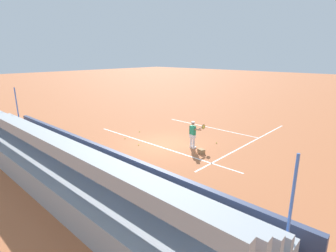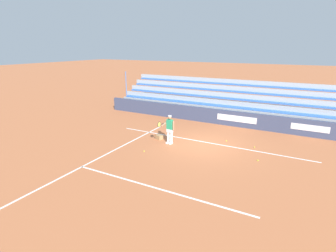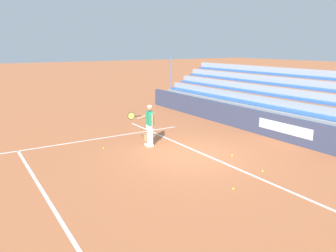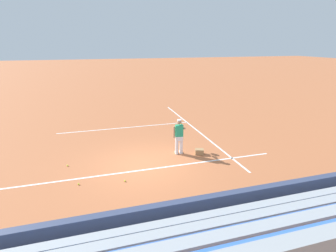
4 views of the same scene
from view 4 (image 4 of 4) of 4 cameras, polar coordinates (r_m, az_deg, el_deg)
The scene contains 11 objects.
ground_plane at distance 11.71m, azimuth -5.47°, elevation -8.39°, with size 160.00×160.00×0.00m, color #B7663D.
court_baseline_white at distance 11.26m, azimuth -4.96°, elevation -9.46°, with size 12.00×0.10×0.01m, color white.
court_sideline_white at distance 16.38m, azimuth 5.96°, elevation -0.64°, with size 0.10×12.00×0.01m, color white.
court_service_line_white at distance 16.76m, azimuth -9.15°, elevation -0.34°, with size 8.22×0.10×0.01m, color white.
back_wall_sponsor_board at distance 7.56m, azimuth 1.65°, elevation -19.64°, with size 20.81×0.25×1.10m.
tennis_player at distance 12.45m, azimuth 2.43°, elevation -2.22°, with size 0.63×0.98×1.71m.
ball_box_cardboard at distance 12.73m, azimuth 6.84°, elevation -5.58°, with size 0.40×0.30×0.26m, color #A87F51.
tennis_ball_stray_back at distance 10.68m, azimuth -18.90°, elevation -11.88°, with size 0.07×0.07×0.07m, color #CCE533.
tennis_ball_far_left at distance 12.31m, azimuth -21.04°, elevation -8.03°, with size 0.07×0.07×0.07m, color #CCE533.
tennis_ball_far_right at distance 10.47m, azimuth -9.37°, elevation -11.70°, with size 0.07×0.07×0.07m, color #CCE533.
tennis_ball_near_player at distance 14.52m, azimuth 2.42°, elevation -2.87°, with size 0.07×0.07×0.07m, color #CCE533.
Camera 4 is at (-1.91, -10.34, 5.13)m, focal length 28.00 mm.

